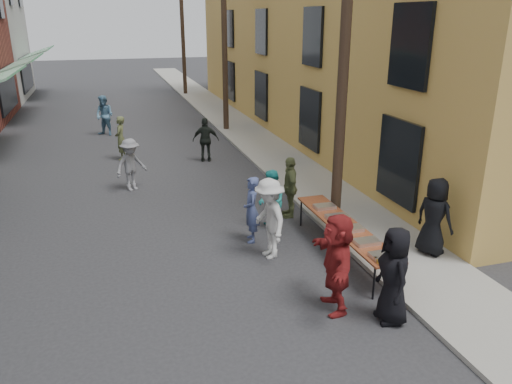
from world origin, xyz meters
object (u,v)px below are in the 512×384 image
catering_tray_sausage (383,255)px  server (434,217)px  utility_pole_near (345,47)px  guest_front_c (271,201)px  utility_pole_far (182,27)px  serving_table (345,227)px  utility_pole_mid (224,32)px  guest_front_a (394,276)px

catering_tray_sausage → server: (1.85, 1.00, 0.20)m
utility_pole_near → guest_front_c: bearing=172.4°
utility_pole_near → server: 4.37m
utility_pole_near → guest_front_c: size_ratio=5.67×
utility_pole_far → serving_table: 25.90m
utility_pole_mid → serving_table: (-0.55, -13.62, -3.79)m
serving_table → guest_front_a: guest_front_a is taller
utility_pole_near → utility_pole_far: bearing=90.0°
utility_pole_mid → guest_front_a: size_ratio=5.00×
utility_pole_near → guest_front_a: size_ratio=5.00×
guest_front_a → utility_pole_far: bearing=-173.6°
serving_table → catering_tray_sausage: 1.65m
guest_front_c → utility_pole_far: bearing=175.3°
utility_pole_mid → guest_front_a: bearing=-93.2°
guest_front_a → guest_front_c: size_ratio=1.13×
serving_table → server: bearing=-19.2°
utility_pole_far → guest_front_a: size_ratio=5.00×
utility_pole_mid → guest_front_c: size_ratio=5.67×
utility_pole_far → catering_tray_sausage: 27.52m
utility_pole_near → server: bearing=-60.1°
catering_tray_sausage → guest_front_a: size_ratio=0.28×
utility_pole_far → catering_tray_sausage: bearing=-91.2°
utility_pole_near → catering_tray_sausage: 4.97m
catering_tray_sausage → guest_front_c: size_ratio=0.32×
guest_front_a → server: size_ratio=1.01×
utility_pole_mid → serving_table: size_ratio=2.25×
catering_tray_sausage → guest_front_c: 3.67m
guest_front_c → server: bearing=49.5°
guest_front_a → utility_pole_near: bearing=176.2°
utility_pole_far → guest_front_a: 28.45m
utility_pole_mid → utility_pole_far: same height
catering_tray_sausage → guest_front_c: bearing=107.8°
utility_pole_far → server: (1.30, -26.26, -3.51)m
utility_pole_mid → catering_tray_sausage: size_ratio=18.00×
serving_table → guest_front_a: size_ratio=2.22×
utility_pole_far → server: utility_pole_far is taller
catering_tray_sausage → guest_front_a: 1.01m
utility_pole_far → utility_pole_mid: bearing=-90.0°
guest_front_c → guest_front_a: bearing=9.3°
guest_front_c → server: (2.98, -2.48, 0.20)m
utility_pole_mid → server: bearing=-84.8°
serving_table → catering_tray_sausage: bearing=-90.0°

